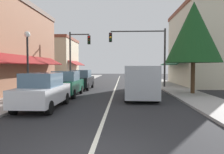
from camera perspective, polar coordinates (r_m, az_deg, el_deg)
name	(u,v)px	position (r m, az deg, el deg)	size (l,w,h in m)	color
ground_plane	(116,86)	(22.80, 1.03, -2.48)	(80.00, 80.00, 0.00)	#28282B
sidewalk_left	(64,86)	(23.62, -12.43, -2.21)	(2.60, 56.00, 0.12)	#A39E99
sidewalk_right	(169,86)	(23.27, 14.71, -2.32)	(2.60, 56.00, 0.12)	#A39E99
lane_center_stripe	(116,86)	(22.80, 1.03, -2.47)	(0.14, 52.00, 0.01)	silver
storefront_right_block	(197,47)	(26.09, 21.35, 7.26)	(5.56, 10.20, 8.43)	beige
storefront_far_left	(56,59)	(34.26, -14.41, 4.52)	(6.60, 8.20, 6.36)	#BCAD8E
parked_car_nearest_left	(43,91)	(11.26, -17.65, -3.51)	(1.78, 4.10, 1.77)	silver
parked_car_second_left	(66,84)	(15.69, -11.82, -1.70)	(1.81, 4.12, 1.77)	#0F4C33
parked_car_third_left	(82,80)	(20.22, -7.93, -0.68)	(1.82, 4.12, 1.77)	black
van_in_lane	(140,81)	(14.35, 7.36, -1.00)	(2.07, 5.21, 2.12)	#B2B7BC
traffic_signal_mast_arm	(145,47)	(21.69, 8.67, 7.71)	(5.53, 0.50, 5.77)	#333333
traffic_signal_left_corner	(77,51)	(23.18, -9.23, 6.65)	(2.27, 0.50, 5.67)	#333333
street_lamp_left_near	(28,53)	(14.07, -21.19, 5.78)	(0.36, 0.36, 4.18)	black
tree_right_near	(194,32)	(17.20, 20.53, 10.86)	(4.00, 4.00, 6.77)	#4C331E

